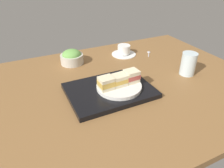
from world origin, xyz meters
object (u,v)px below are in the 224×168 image
drinking_glass (188,64)px  salad_bowl (72,57)px  teaspoon (149,52)px  coffee_cup (124,51)px  sandwich_middle (119,80)px  sandwich_plate (119,86)px  sandwich_far (131,76)px  sandwich_near (106,83)px

drinking_glass → salad_bowl: bearing=142.4°
drinking_glass → teaspoon: bearing=92.9°
coffee_cup → sandwich_middle: bearing=-121.3°
sandwich_plate → sandwich_far: 7.23cm
sandwich_near → drinking_glass: drinking_glass is taller
sandwich_plate → sandwich_near: (-6.27, -0.27, 3.48)cm
sandwich_middle → sandwich_far: (6.27, 0.27, 0.29)cm
sandwich_middle → coffee_cup: sandwich_middle is taller
sandwich_near → salad_bowl: 38.71cm
salad_bowl → teaspoon: 48.42cm
sandwich_middle → salad_bowl: sandwich_middle is taller
sandwich_far → coffee_cup: sandwich_far is taller
sandwich_middle → teaspoon: 49.77cm
salad_bowl → teaspoon: salad_bowl is taller
sandwich_middle → drinking_glass: (39.34, 0.09, -0.52)cm
salad_bowl → drinking_glass: bearing=-37.6°
sandwich_near → coffee_cup: (28.52, 36.82, -4.00)cm
sandwich_near → coffee_cup: sandwich_near is taller
coffee_cup → drinking_glass: (17.09, -36.46, 3.30)cm
drinking_glass → teaspoon: drinking_glass is taller
sandwich_middle → salad_bowl: bearing=104.9°
sandwich_plate → teaspoon: size_ratio=2.49×
sandwich_far → coffee_cup: 39.85cm
sandwich_plate → sandwich_far: sandwich_far is taller
sandwich_middle → sandwich_plate: bearing=-63.4°
coffee_cup → teaspoon: size_ratio=1.87×
sandwich_near → sandwich_middle: sandwich_near is taller
salad_bowl → sandwich_middle: bearing=-75.1°
coffee_cup → teaspoon: 16.31cm
drinking_glass → teaspoon: 32.31cm
sandwich_middle → coffee_cup: 42.96cm
sandwich_plate → drinking_glass: (39.34, 0.09, 2.77)cm
salad_bowl → teaspoon: size_ratio=1.60×
sandwich_plate → sandwich_middle: size_ratio=3.08×
sandwich_middle → salad_bowl: size_ratio=0.50×
salad_bowl → drinking_glass: drinking_glass is taller
sandwich_near → salad_bowl: (-3.89, 38.42, -2.74)cm
teaspoon → salad_bowl: bearing=172.6°
sandwich_plate → sandwich_middle: 3.29cm
sandwich_plate → teaspoon: bearing=40.2°
sandwich_near → sandwich_middle: bearing=2.5°
sandwich_near → drinking_glass: (45.61, 0.36, -0.71)cm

